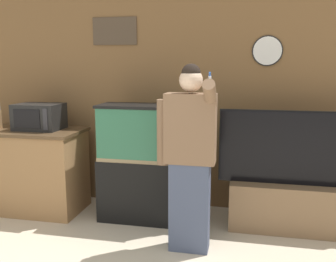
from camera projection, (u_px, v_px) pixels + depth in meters
The scene contains 6 objects.
wall_back_paneled at pixel (145, 97), 4.48m from camera, with size 10.00×0.08×2.60m.
counter_island at pixel (25, 169), 4.36m from camera, with size 1.38×0.67×0.95m.
microwave at pixel (39, 117), 4.25m from camera, with size 0.51×0.38×0.29m.
aquarium_on_stand at pixel (145, 163), 4.05m from camera, with size 0.97×0.44×1.27m.
tv_on_stand at pixel (294, 195), 3.81m from camera, with size 1.54×0.40×1.24m.
person_standing at pixel (189, 156), 3.32m from camera, with size 0.53×0.40×1.69m.
Camera 1 is at (1.20, -1.24, 1.69)m, focal length 40.00 mm.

